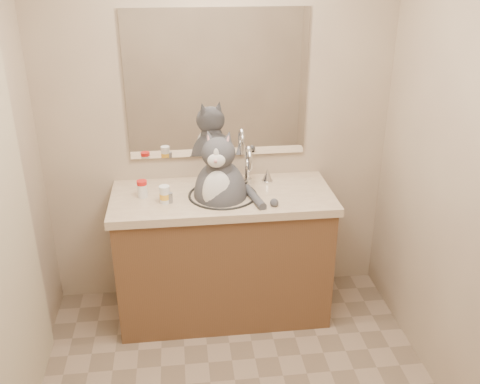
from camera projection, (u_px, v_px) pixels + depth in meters
name	position (u px, v px, depth m)	size (l,w,h in m)	color
room	(242.00, 214.00, 2.21)	(2.22, 2.52, 2.42)	gray
vanity	(223.00, 252.00, 3.40)	(1.34, 0.59, 1.12)	brown
mirror	(217.00, 85.00, 3.22)	(1.10, 0.02, 0.90)	white
cat	(220.00, 190.00, 3.18)	(0.44, 0.44, 0.64)	#414145
pill_bottle_redcap	(142.00, 189.00, 3.17)	(0.07, 0.07, 0.10)	white
pill_bottle_orange	(165.00, 195.00, 3.10)	(0.07, 0.07, 0.11)	white
grey_canister	(169.00, 198.00, 3.11)	(0.05, 0.05, 0.06)	gray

